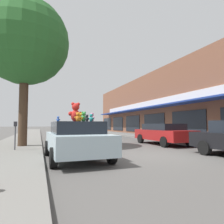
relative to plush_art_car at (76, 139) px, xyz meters
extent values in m
plane|color=#514F4C|center=(3.11, -0.23, -0.73)|extent=(260.00, 260.00, 0.00)
cube|color=navy|center=(9.37, 8.32, 2.26)|extent=(1.44, 34.48, 0.12)
cube|color=silver|center=(10.04, 8.32, 2.81)|extent=(0.08, 32.84, 0.70)
cube|color=black|center=(10.05, 5.76, 0.67)|extent=(0.06, 3.90, 2.00)
cube|color=black|center=(10.05, 10.89, 0.67)|extent=(0.06, 3.90, 2.00)
cube|color=black|center=(10.05, 16.02, 0.67)|extent=(0.06, 3.90, 2.00)
cube|color=black|center=(10.05, 21.15, 0.67)|extent=(0.06, 3.90, 2.00)
cube|color=black|center=(10.05, 26.28, 0.67)|extent=(0.06, 3.90, 2.00)
cube|color=#ADC6D1|center=(0.00, 0.00, -0.11)|extent=(1.96, 4.13, 0.65)
cube|color=black|center=(0.00, 0.00, 0.43)|extent=(1.69, 2.29, 0.42)
cylinder|color=black|center=(-0.94, 1.24, -0.43)|extent=(0.21, 0.61, 0.61)
cylinder|color=black|center=(0.88, 1.29, -0.43)|extent=(0.21, 0.61, 0.61)
cylinder|color=black|center=(-0.88, -1.29, -0.43)|extent=(0.21, 0.61, 0.61)
cylinder|color=black|center=(0.94, -1.24, -0.43)|extent=(0.21, 0.61, 0.61)
ellipsoid|color=red|center=(0.03, 0.36, 0.87)|extent=(0.37, 0.32, 0.47)
sphere|color=red|center=(0.03, 0.36, 1.22)|extent=(0.31, 0.31, 0.30)
sphere|color=red|center=(0.14, 0.36, 1.34)|extent=(0.13, 0.13, 0.13)
sphere|color=red|center=(-0.08, 0.36, 1.34)|extent=(0.13, 0.13, 0.13)
sphere|color=#FF4741|center=(0.03, 0.48, 1.20)|extent=(0.12, 0.12, 0.11)
sphere|color=red|center=(0.22, 0.38, 0.95)|extent=(0.18, 0.18, 0.17)
sphere|color=red|center=(-0.16, 0.39, 0.95)|extent=(0.18, 0.18, 0.17)
ellipsoid|color=black|center=(0.26, -0.62, 0.71)|extent=(0.15, 0.14, 0.15)
sphere|color=black|center=(0.26, -0.62, 0.83)|extent=(0.13, 0.13, 0.10)
sphere|color=black|center=(0.29, -0.64, 0.86)|extent=(0.05, 0.05, 0.04)
sphere|color=black|center=(0.23, -0.61, 0.86)|extent=(0.05, 0.05, 0.04)
sphere|color=#3A3A3D|center=(0.28, -0.58, 0.82)|extent=(0.05, 0.05, 0.04)
sphere|color=black|center=(0.32, -0.64, 0.74)|extent=(0.07, 0.07, 0.06)
sphere|color=black|center=(0.21, -0.59, 0.74)|extent=(0.07, 0.07, 0.06)
ellipsoid|color=orange|center=(0.00, -0.34, 0.74)|extent=(0.16, 0.14, 0.21)
sphere|color=orange|center=(0.00, -0.34, 0.90)|extent=(0.13, 0.13, 0.13)
sphere|color=orange|center=(0.04, -0.34, 0.95)|extent=(0.06, 0.06, 0.06)
sphere|color=orange|center=(-0.05, -0.34, 0.95)|extent=(0.06, 0.06, 0.06)
sphere|color=#FFBA41|center=(-0.01, -0.28, 0.89)|extent=(0.05, 0.05, 0.05)
sphere|color=orange|center=(0.08, -0.33, 0.78)|extent=(0.08, 0.08, 0.08)
sphere|color=orange|center=(-0.09, -0.33, 0.78)|extent=(0.08, 0.08, 0.08)
ellipsoid|color=teal|center=(0.37, -0.77, 0.72)|extent=(0.17, 0.17, 0.17)
sphere|color=teal|center=(0.37, -0.77, 0.84)|extent=(0.15, 0.15, 0.11)
sphere|color=teal|center=(0.39, -0.80, 0.89)|extent=(0.06, 0.06, 0.04)
sphere|color=teal|center=(0.34, -0.74, 0.89)|extent=(0.06, 0.06, 0.04)
sphere|color=#47CDC6|center=(0.40, -0.74, 0.84)|extent=(0.06, 0.06, 0.04)
sphere|color=teal|center=(0.42, -0.81, 0.75)|extent=(0.09, 0.09, 0.06)
sphere|color=teal|center=(0.33, -0.71, 0.75)|extent=(0.09, 0.09, 0.06)
ellipsoid|color=yellow|center=(0.10, -0.18, 0.74)|extent=(0.17, 0.15, 0.20)
sphere|color=yellow|center=(0.10, -0.18, 0.89)|extent=(0.14, 0.14, 0.13)
sphere|color=yellow|center=(0.15, -0.17, 0.94)|extent=(0.06, 0.06, 0.05)
sphere|color=yellow|center=(0.05, -0.18, 0.94)|extent=(0.06, 0.06, 0.05)
sphere|color=#FFFF4D|center=(0.09, -0.12, 0.88)|extent=(0.05, 0.05, 0.05)
sphere|color=yellow|center=(0.18, -0.16, 0.77)|extent=(0.08, 0.08, 0.07)
sphere|color=yellow|center=(0.02, -0.17, 0.77)|extent=(0.08, 0.08, 0.07)
ellipsoid|color=blue|center=(-0.60, 0.70, 0.71)|extent=(0.13, 0.13, 0.14)
sphere|color=blue|center=(-0.60, 0.70, 0.81)|extent=(0.12, 0.12, 0.09)
sphere|color=blue|center=(-0.57, 0.69, 0.84)|extent=(0.05, 0.05, 0.04)
sphere|color=blue|center=(-0.62, 0.72, 0.84)|extent=(0.05, 0.05, 0.04)
sphere|color=#548DFF|center=(-0.58, 0.74, 0.80)|extent=(0.04, 0.04, 0.03)
sphere|color=blue|center=(-0.54, 0.69, 0.73)|extent=(0.07, 0.07, 0.05)
sphere|color=blue|center=(-0.64, 0.73, 0.73)|extent=(0.07, 0.07, 0.05)
ellipsoid|color=pink|center=(0.44, -0.62, 0.73)|extent=(0.17, 0.18, 0.19)
sphere|color=pink|center=(0.44, -0.62, 0.87)|extent=(0.16, 0.16, 0.12)
sphere|color=pink|center=(0.46, -0.66, 0.92)|extent=(0.07, 0.07, 0.05)
sphere|color=pink|center=(0.42, -0.58, 0.92)|extent=(0.07, 0.07, 0.05)
sphere|color=#FFA3DA|center=(0.49, -0.60, 0.86)|extent=(0.06, 0.06, 0.05)
sphere|color=pink|center=(0.48, -0.69, 0.76)|extent=(0.09, 0.09, 0.07)
sphere|color=pink|center=(0.42, -0.55, 0.76)|extent=(0.09, 0.09, 0.07)
ellipsoid|color=green|center=(0.26, -0.08, 0.76)|extent=(0.20, 0.17, 0.24)
sphere|color=green|center=(0.26, -0.08, 0.93)|extent=(0.17, 0.17, 0.15)
sphere|color=green|center=(0.31, -0.08, 0.99)|extent=(0.07, 0.07, 0.06)
sphere|color=green|center=(0.20, -0.09, 0.99)|extent=(0.07, 0.07, 0.06)
sphere|color=#5ADA6D|center=(0.25, -0.02, 0.92)|extent=(0.06, 0.06, 0.06)
sphere|color=green|center=(0.35, -0.06, 0.80)|extent=(0.10, 0.10, 0.09)
sphere|color=green|center=(0.16, -0.08, 0.80)|extent=(0.10, 0.10, 0.09)
cylinder|color=black|center=(5.20, -0.85, -0.43)|extent=(0.20, 0.61, 0.61)
cube|color=maroon|center=(6.14, 3.48, -0.12)|extent=(1.79, 4.45, 0.62)
cube|color=black|center=(6.14, 3.48, 0.39)|extent=(1.58, 2.66, 0.39)
cylinder|color=black|center=(5.27, 4.86, -0.43)|extent=(0.20, 0.61, 0.61)
cylinder|color=black|center=(7.02, 4.86, -0.43)|extent=(0.20, 0.61, 0.61)
cylinder|color=black|center=(5.27, 2.10, -0.43)|extent=(0.20, 0.61, 0.61)
cylinder|color=black|center=(7.02, 2.10, -0.43)|extent=(0.20, 0.61, 0.61)
cylinder|color=#473323|center=(-2.12, 4.33, 1.24)|extent=(0.46, 0.46, 3.69)
sphere|color=#286028|center=(-2.12, 4.33, 5.11)|extent=(4.77, 4.77, 4.77)
cylinder|color=#4C4C51|center=(-2.30, 2.55, -0.08)|extent=(0.06, 0.06, 1.05)
cube|color=#2D2D33|center=(-2.30, 2.55, 0.56)|extent=(0.14, 0.10, 0.22)
camera|label=1|loc=(-1.28, -7.40, 0.53)|focal=32.00mm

